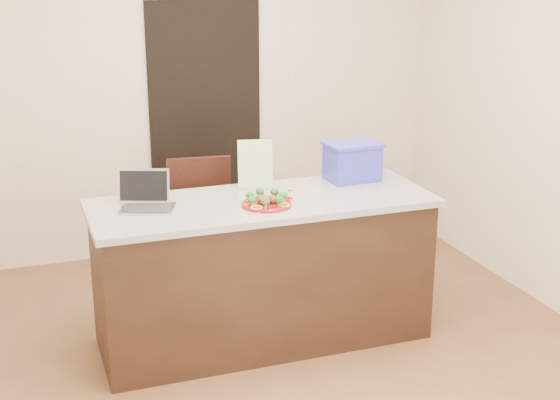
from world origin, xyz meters
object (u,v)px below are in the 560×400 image
object	(u,v)px
island	(263,271)
yogurt_bottle	(290,197)
chair	(204,221)
blue_box	(352,161)
napkin	(263,207)
plate	(267,204)
laptop	(146,198)

from	to	relation	value
island	yogurt_bottle	xyz separation A→B (m)	(0.14, -0.09, 0.49)
island	chair	world-z (taller)	chair
island	blue_box	xyz separation A→B (m)	(0.68, 0.21, 0.58)
island	blue_box	bearing A→B (deg)	17.18
napkin	plate	bearing A→B (deg)	44.75
yogurt_bottle	laptop	world-z (taller)	laptop
island	plate	size ratio (longest dim) A/B	7.00
blue_box	napkin	bearing A→B (deg)	-156.57
laptop	yogurt_bottle	bearing A→B (deg)	8.87
island	blue_box	distance (m)	0.92
plate	island	bearing A→B (deg)	82.73
blue_box	yogurt_bottle	bearing A→B (deg)	-154.12
napkin	chair	distance (m)	0.98
plate	chair	world-z (taller)	chair
napkin	blue_box	size ratio (longest dim) A/B	0.44
chair	blue_box	bearing A→B (deg)	-25.78
plate	yogurt_bottle	bearing A→B (deg)	12.38
blue_box	island	bearing A→B (deg)	-165.74
blue_box	chair	world-z (taller)	blue_box
laptop	chair	bearing A→B (deg)	73.30
laptop	chair	world-z (taller)	laptop
blue_box	chair	size ratio (longest dim) A/B	0.36
island	plate	distance (m)	0.48
laptop	chair	distance (m)	0.93
plate	chair	distance (m)	0.96
island	blue_box	size ratio (longest dim) A/B	5.79
yogurt_bottle	blue_box	bearing A→B (deg)	28.80
napkin	laptop	distance (m)	0.68
laptop	chair	size ratio (longest dim) A/B	0.36
plate	blue_box	distance (m)	0.78
napkin	chair	bearing A→B (deg)	98.46
island	plate	bearing A→B (deg)	-97.27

